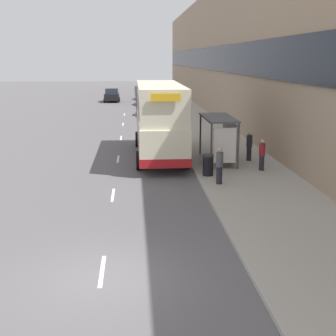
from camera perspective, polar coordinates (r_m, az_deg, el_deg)
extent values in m
plane|color=#5B595B|center=(13.01, -8.17, -13.21)|extent=(220.00, 220.00, 0.00)
cube|color=#A39E93|center=(50.75, 2.09, 6.81)|extent=(5.00, 93.00, 0.14)
cube|color=#9E846B|center=(51.03, 6.75, 13.84)|extent=(3.00, 93.00, 12.72)
cube|color=black|center=(50.76, 4.98, 13.16)|extent=(0.12, 89.28, 2.29)
cube|color=silver|center=(13.42, -8.04, -12.32)|extent=(0.12, 2.00, 0.01)
cube|color=silver|center=(20.35, -6.73, -3.29)|extent=(0.12, 2.00, 0.01)
cube|color=silver|center=(27.53, -6.11, 1.10)|extent=(0.12, 2.00, 0.01)
cube|color=silver|center=(34.82, -5.74, 3.67)|extent=(0.12, 2.00, 0.01)
cube|color=silver|center=(42.14, -5.50, 5.34)|extent=(0.12, 2.00, 0.01)
cube|color=silver|center=(49.50, -5.34, 6.52)|extent=(0.12, 2.00, 0.01)
cube|color=#4C4C51|center=(25.94, 6.17, 6.12)|extent=(1.60, 4.20, 0.08)
cylinder|color=#4C4C51|center=(24.06, 5.30, 2.60)|extent=(0.10, 0.10, 2.40)
cylinder|color=#4C4C51|center=(27.96, 3.96, 4.11)|extent=(0.10, 0.10, 2.40)
cylinder|color=#4C4C51|center=(24.33, 8.56, 2.62)|extent=(0.10, 0.10, 2.40)
cylinder|color=#4C4C51|center=(28.19, 6.79, 4.13)|extent=(0.10, 0.10, 2.40)
cube|color=#99A8B2|center=(26.23, 7.55, 3.69)|extent=(0.04, 3.68, 1.92)
cube|color=white|center=(24.24, 6.92, 2.75)|extent=(1.19, 0.10, 1.82)
cube|color=maroon|center=(26.30, 6.59, 1.82)|extent=(0.36, 2.80, 0.08)
cube|color=beige|center=(27.71, -1.02, 4.24)|extent=(2.55, 10.19, 1.85)
cube|color=beige|center=(27.48, -1.04, 8.16)|extent=(2.50, 9.88, 1.95)
cube|color=#B2191E|center=(27.83, -1.01, 2.82)|extent=(2.58, 10.24, 0.45)
cube|color=#2D3847|center=(27.65, -1.02, 5.00)|extent=(2.58, 9.58, 0.81)
cube|color=#2D3847|center=(27.49, -1.04, 7.95)|extent=(2.55, 9.58, 0.94)
cube|color=yellow|center=(22.38, -0.30, 8.60)|extent=(1.40, 0.08, 0.36)
cylinder|color=black|center=(31.24, -3.71, 3.52)|extent=(0.30, 1.00, 1.00)
cylinder|color=black|center=(31.36, 0.96, 3.59)|extent=(0.30, 1.00, 1.00)
cylinder|color=black|center=(24.74, -3.55, 0.94)|extent=(0.30, 1.00, 1.00)
cylinder|color=black|center=(24.89, 2.33, 1.03)|extent=(0.30, 1.00, 1.00)
cube|color=black|center=(64.11, -6.86, 8.65)|extent=(1.89, 3.83, 0.83)
cube|color=#2D3847|center=(64.25, -6.87, 9.34)|extent=(1.67, 1.84, 0.68)
cylinder|color=black|center=(62.93, -6.02, 8.20)|extent=(0.20, 0.60, 0.60)
cylinder|color=black|center=(63.02, -7.76, 8.16)|extent=(0.20, 0.60, 0.60)
cylinder|color=black|center=(65.29, -5.96, 8.39)|extent=(0.20, 0.60, 0.60)
cylinder|color=black|center=(65.38, -7.64, 8.35)|extent=(0.20, 0.60, 0.60)
cube|color=#B7B799|center=(67.80, -2.81, 8.97)|extent=(1.90, 4.01, 0.82)
cube|color=#2D3847|center=(67.55, -2.81, 9.59)|extent=(1.67, 1.93, 0.67)
cylinder|color=black|center=(69.06, -3.63, 8.69)|extent=(0.20, 0.60, 0.60)
cylinder|color=black|center=(69.10, -2.04, 8.71)|extent=(0.20, 0.60, 0.60)
cylinder|color=black|center=(66.58, -3.60, 8.52)|extent=(0.20, 0.60, 0.60)
cylinder|color=black|center=(66.63, -1.95, 8.55)|extent=(0.20, 0.60, 0.60)
cube|color=silver|center=(48.74, -2.17, 7.31)|extent=(1.73, 4.30, 0.84)
cube|color=#2D3847|center=(48.45, -2.17, 8.18)|extent=(1.52, 2.07, 0.69)
cylinder|color=black|center=(50.09, -3.22, 6.97)|extent=(0.20, 0.60, 0.60)
cylinder|color=black|center=(50.15, -1.22, 7.00)|extent=(0.20, 0.60, 0.60)
cylinder|color=black|center=(47.44, -3.16, 6.62)|extent=(0.20, 0.60, 0.60)
cylinder|color=black|center=(47.50, -1.05, 6.65)|extent=(0.20, 0.60, 0.60)
cube|color=maroon|center=(59.68, -2.65, 8.35)|extent=(1.88, 4.24, 0.75)
cube|color=#2D3847|center=(59.41, -2.65, 9.00)|extent=(1.66, 2.04, 0.62)
cylinder|color=black|center=(61.00, -3.57, 8.09)|extent=(0.20, 0.60, 0.60)
cylinder|color=black|center=(61.05, -1.78, 8.12)|extent=(0.20, 0.60, 0.60)
cylinder|color=black|center=(58.38, -3.54, 7.86)|extent=(0.20, 0.60, 0.60)
cylinder|color=black|center=(58.44, -1.67, 7.89)|extent=(0.20, 0.60, 0.60)
cylinder|color=#23232D|center=(21.52, 6.26, -0.88)|extent=(0.27, 0.27, 0.80)
cylinder|color=#4C4C51|center=(21.36, 6.31, 1.04)|extent=(0.33, 0.33, 0.67)
sphere|color=tan|center=(21.27, 6.34, 2.20)|extent=(0.22, 0.22, 0.22)
cylinder|color=#23232D|center=(26.66, 9.84, 1.74)|extent=(0.27, 0.27, 0.79)
cylinder|color=#26262D|center=(26.53, 9.90, 3.27)|extent=(0.33, 0.33, 0.66)
sphere|color=tan|center=(26.46, 9.94, 4.19)|extent=(0.21, 0.21, 0.21)
cylinder|color=#23232D|center=(24.47, 11.34, 0.61)|extent=(0.26, 0.26, 0.76)
cylinder|color=maroon|center=(24.33, 11.41, 2.22)|extent=(0.32, 0.32, 0.63)
sphere|color=tan|center=(24.26, 11.46, 3.19)|extent=(0.21, 0.21, 0.21)
cylinder|color=black|center=(22.98, 4.90, 0.25)|extent=(0.52, 0.52, 0.95)
cylinder|color=#2D2D33|center=(22.87, 4.93, 1.53)|extent=(0.55, 0.55, 0.10)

